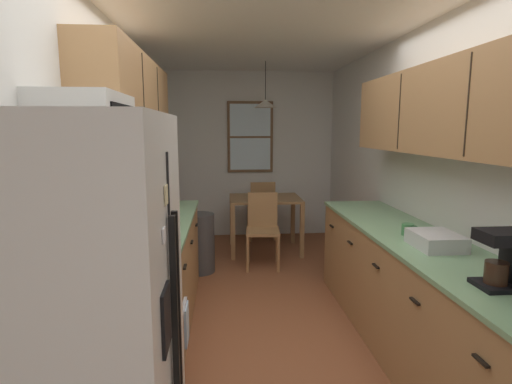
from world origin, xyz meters
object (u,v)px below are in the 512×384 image
object	(u,v)px
coffee_maker	(507,258)
dish_rack	(436,240)
microwave_over_range	(87,124)
table_serving_bowl	(260,196)
refrigerator	(81,344)
dining_chair_near	(263,226)
stove_range	(121,344)
mug_by_coffeemaker	(408,229)
dining_chair_far	(262,207)
dining_table	(265,206)
storage_canister	(138,230)
trash_bin	(199,243)

from	to	relation	value
coffee_maker	dish_rack	distance (m)	0.69
microwave_over_range	table_serving_bowl	world-z (taller)	microwave_over_range
refrigerator	dining_chair_near	bearing A→B (deg)	72.87
stove_range	dish_rack	xyz separation A→B (m)	(1.99, 0.30, 0.48)
stove_range	coffee_maker	xyz separation A→B (m)	(1.98, -0.38, 0.58)
stove_range	coffee_maker	distance (m)	2.10
mug_by_coffeemaker	table_serving_bowl	bearing A→B (deg)	109.07
dining_chair_far	dish_rack	bearing A→B (deg)	-76.58
stove_range	dining_table	bearing A→B (deg)	70.19
microwave_over_range	dining_table	size ratio (longest dim) A/B	0.62
refrigerator	storage_canister	xyz separation A→B (m)	(-0.05, 1.30, 0.11)
stove_range	microwave_over_range	bearing A→B (deg)	179.97
stove_range	dining_table	distance (m)	3.40
refrigerator	dining_chair_far	size ratio (longest dim) A/B	1.93
refrigerator	dish_rack	size ratio (longest dim) A/B	5.12
microwave_over_range	storage_canister	world-z (taller)	microwave_over_range
dining_chair_near	table_serving_bowl	bearing A→B (deg)	88.21
storage_canister	table_serving_bowl	xyz separation A→B (m)	(1.08, 2.55, -0.20)
trash_bin	mug_by_coffeemaker	world-z (taller)	mug_by_coffeemaker
table_serving_bowl	dining_chair_far	bearing A→B (deg)	82.37
storage_canister	trash_bin	bearing A→B (deg)	80.72
dining_chair_far	dish_rack	world-z (taller)	dish_rack
dining_table	trash_bin	world-z (taller)	dining_table
refrigerator	microwave_over_range	bearing A→B (deg)	102.39
trash_bin	storage_canister	world-z (taller)	storage_canister
storage_canister	mug_by_coffeemaker	bearing A→B (deg)	0.63
dining_table	dish_rack	size ratio (longest dim) A/B	2.81
dining_chair_near	coffee_maker	xyz separation A→B (m)	(0.92, -2.99, 0.55)
dining_table	storage_canister	world-z (taller)	storage_canister
microwave_over_range	dining_chair_far	distance (m)	4.16
stove_range	microwave_over_range	size ratio (longest dim) A/B	1.86
table_serving_bowl	dining_table	bearing A→B (deg)	32.42
dining_table	trash_bin	distance (m)	1.18
microwave_over_range	dining_chair_far	size ratio (longest dim) A/B	0.66
refrigerator	stove_range	distance (m)	0.81
dining_chair_near	dish_rack	world-z (taller)	dish_rack
refrigerator	mug_by_coffeemaker	bearing A→B (deg)	34.74
dining_chair_far	stove_range	bearing A→B (deg)	-107.12
dining_chair_near	dish_rack	bearing A→B (deg)	-68.04
dining_chair_far	coffee_maker	xyz separation A→B (m)	(0.82, -4.15, 0.55)
dish_rack	table_serving_bowl	world-z (taller)	dish_rack
dining_chair_far	storage_canister	xyz separation A→B (m)	(-1.17, -3.18, 0.48)
microwave_over_range	mug_by_coffeemaker	xyz separation A→B (m)	(2.07, 0.62, -0.76)
refrigerator	table_serving_bowl	world-z (taller)	refrigerator
trash_bin	dish_rack	bearing A→B (deg)	-51.51
dining_chair_near	storage_canister	xyz separation A→B (m)	(-1.07, -2.01, 0.48)
dining_table	table_serving_bowl	bearing A→B (deg)	-147.58
dining_table	coffee_maker	bearing A→B (deg)	-76.88
table_serving_bowl	coffee_maker	bearing A→B (deg)	-75.63
dining_chair_near	table_serving_bowl	size ratio (longest dim) A/B	4.25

